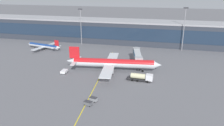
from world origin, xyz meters
TOP-DOWN VIEW (x-y plane):
  - ground_plane at (0.00, 0.00)m, footprint 700.00×700.00m
  - apron_lead_in_line at (-3.42, 2.00)m, footprint 8.19×79.64m
  - terminal_building at (-8.33, 68.05)m, footprint 222.68×19.58m
  - main_airliner at (0.09, 11.76)m, footprint 44.51×35.62m
  - jet_bridge at (9.75, 23.94)m, footprint 7.50×20.26m
  - fuel_tanker at (14.55, 2.92)m, footprint 10.90×3.05m
  - pushback_tug at (-20.65, 3.46)m, footprint 2.47×3.90m
  - baggage_cart_0 at (-0.10, -21.52)m, footprint 2.95×2.18m
  - baggage_cart_1 at (0.71, -18.42)m, footprint 2.95×2.18m
  - commuter_jet_far at (-50.94, 38.31)m, footprint 26.16×20.98m
  - apron_light_mast_0 at (32.75, 56.09)m, footprint 2.80×0.50m
  - apron_light_mast_2 at (-32.75, 56.09)m, footprint 2.80×0.50m

SIDE VIEW (x-z plane):
  - ground_plane at x=0.00m, z-range 0.00..0.00m
  - apron_lead_in_line at x=-3.42m, z-range 0.00..0.01m
  - baggage_cart_0 at x=-0.10m, z-range 0.04..1.52m
  - baggage_cart_1 at x=0.71m, z-range 0.04..1.52m
  - pushback_tug at x=-20.65m, z-range 0.15..1.55m
  - fuel_tanker at x=14.55m, z-range 0.12..3.37m
  - commuter_jet_far at x=-50.94m, z-range -1.15..5.63m
  - main_airliner at x=0.09m, z-range -1.69..9.36m
  - jet_bridge at x=9.75m, z-range 1.57..8.11m
  - terminal_building at x=-8.33m, z-range 0.02..15.62m
  - apron_light_mast_2 at x=-32.75m, z-range 1.99..25.78m
  - apron_light_mast_0 at x=32.75m, z-range 2.03..28.04m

